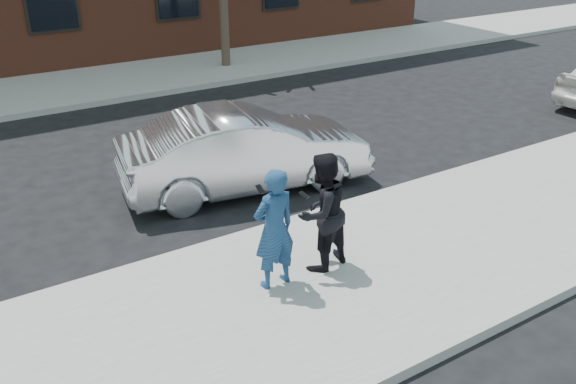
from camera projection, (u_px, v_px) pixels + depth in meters
ground at (302, 290)px, 8.06m from camera, size 100.00×100.00×0.00m
near_sidewalk at (313, 294)px, 7.83m from camera, size 50.00×3.50×0.15m
near_curb at (246, 236)px, 9.21m from camera, size 50.00×0.10×0.15m
far_sidewalk at (75, 87)px, 16.61m from camera, size 50.00×3.50×0.15m
far_curb at (94, 104)px, 15.23m from camera, size 50.00×0.10×0.15m
silver_sedan at (246, 150)px, 10.64m from camera, size 4.55×2.21×1.44m
man_hoodie at (274, 229)px, 7.57m from camera, size 0.61×0.49×1.62m
man_peacoat at (322, 212)px, 7.97m from camera, size 0.90×0.77×1.63m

